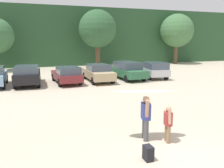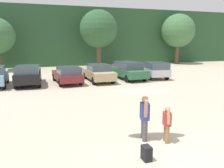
{
  "view_description": "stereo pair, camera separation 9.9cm",
  "coord_description": "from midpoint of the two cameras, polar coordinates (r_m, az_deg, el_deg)",
  "views": [
    {
      "loc": [
        -4.22,
        -5.32,
        3.56
      ],
      "look_at": [
        0.24,
        7.58,
        1.03
      ],
      "focal_mm": 37.92,
      "sensor_mm": 36.0,
      "label": 1
    },
    {
      "loc": [
        -4.12,
        -5.36,
        3.56
      ],
      "look_at": [
        0.24,
        7.58,
        1.03
      ],
      "focal_mm": 37.92,
      "sensor_mm": 36.0,
      "label": 2
    }
  ],
  "objects": [
    {
      "name": "surfboard_white",
      "position": [
        8.45,
        7.6,
        -1.75
      ],
      "size": [
        2.26,
        1.19,
        0.11
      ],
      "rotation": [
        0.0,
        0.0,
        2.86
      ],
      "color": "white"
    },
    {
      "name": "hillside_ridge",
      "position": [
        39.37,
        -12.78,
        11.0
      ],
      "size": [
        108.0,
        12.0,
        8.18
      ],
      "primitive_type": "cube",
      "color": "#284C2D",
      "rests_on": "ground_plane"
    },
    {
      "name": "person_adult",
      "position": [
        8.61,
        8.2,
        -7.51
      ],
      "size": [
        0.4,
        0.64,
        1.62
      ],
      "rotation": [
        0.0,
        0.0,
        2.86
      ],
      "color": "#4C4C51",
      "rests_on": "ground_plane"
    },
    {
      "name": "parked_car_black",
      "position": [
        20.15,
        -19.41,
        2.21
      ],
      "size": [
        2.11,
        4.83,
        1.6
      ],
      "rotation": [
        0.0,
        0.0,
        1.52
      ],
      "color": "black",
      "rests_on": "ground_plane"
    },
    {
      "name": "parked_car_maroon",
      "position": [
        20.02,
        -10.58,
        2.26
      ],
      "size": [
        2.1,
        4.63,
        1.47
      ],
      "rotation": [
        0.0,
        0.0,
        1.64
      ],
      "color": "maroon",
      "rests_on": "ground_plane"
    },
    {
      "name": "tree_right",
      "position": [
        38.02,
        15.73,
        12.24
      ],
      "size": [
        5.01,
        5.01,
        7.51
      ],
      "color": "brown",
      "rests_on": "ground_plane"
    },
    {
      "name": "parked_car_forest_green",
      "position": [
        21.99,
        4.02,
        3.39
      ],
      "size": [
        2.18,
        4.81,
        1.62
      ],
      "rotation": [
        0.0,
        0.0,
        1.64
      ],
      "color": "#2D6642",
      "rests_on": "ground_plane"
    },
    {
      "name": "parked_car_tan",
      "position": [
        20.77,
        -3.14,
        2.79
      ],
      "size": [
        1.91,
        4.72,
        1.53
      ],
      "rotation": [
        0.0,
        0.0,
        1.58
      ],
      "color": "tan",
      "rests_on": "ground_plane"
    },
    {
      "name": "parked_car_silver",
      "position": [
        22.87,
        10.09,
        3.44
      ],
      "size": [
        2.23,
        4.46,
        1.57
      ],
      "rotation": [
        0.0,
        0.0,
        1.48
      ],
      "color": "silver",
      "rests_on": "ground_plane"
    },
    {
      "name": "tree_ridge_back",
      "position": [
        31.53,
        -3.17,
        13.09
      ],
      "size": [
        4.89,
        4.89,
        7.48
      ],
      "color": "brown",
      "rests_on": "ground_plane"
    },
    {
      "name": "person_child",
      "position": [
        8.61,
        13.42,
        -8.95
      ],
      "size": [
        0.32,
        0.57,
        1.3
      ],
      "rotation": [
        0.0,
        0.0,
        2.86
      ],
      "color": "#8C6B4C",
      "rests_on": "ground_plane"
    },
    {
      "name": "backpack_dropped",
      "position": [
        7.47,
        8.72,
        -16.16
      ],
      "size": [
        0.24,
        0.34,
        0.45
      ],
      "color": "black",
      "rests_on": "ground_plane"
    },
    {
      "name": "ground_plane",
      "position": [
        7.65,
        17.95,
        -17.77
      ],
      "size": [
        120.0,
        120.0,
        0.0
      ],
      "primitive_type": "plane",
      "color": "beige"
    }
  ]
}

